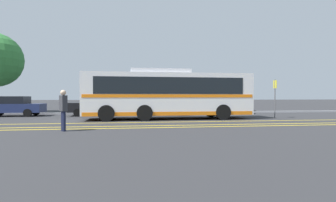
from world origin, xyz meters
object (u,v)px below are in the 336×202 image
Objects in this scene: transit_bus at (168,93)px; parked_car_0 at (14,106)px; pedestrian_0 at (63,108)px; parked_car_1 at (96,106)px; bus_stop_sign at (275,94)px; parked_car_2 at (165,107)px.

transit_bus reaches higher than parked_car_0.
parked_car_1 is at bearing 146.00° from pedestrian_0.
transit_bus is 7.80m from pedestrian_0.
transit_bus is 7.51m from bus_stop_sign.
bus_stop_sign reaches higher than parked_car_0.
parked_car_2 is 10.96m from pedestrian_0.
pedestrian_0 reaches higher than parked_car_1.
pedestrian_0 is (6.05, -9.68, 0.27)m from parked_car_0.
parked_car_0 is at bearing -90.83° from parked_car_2.
parked_car_1 is at bearing -91.27° from parked_car_2.
parked_car_1 is (6.18, -0.12, 0.03)m from parked_car_0.
pedestrian_0 is 0.67× the size of bus_stop_sign.
parked_car_2 is at bearing 84.51° from parked_car_1.
parked_car_1 is at bearing -127.76° from transit_bus.
transit_bus is 6.34× the size of pedestrian_0.
bus_stop_sign is at bearing 60.19° from parked_car_2.
parked_car_1 reaches higher than parked_car_2.
transit_bus reaches higher than parked_car_1.
parked_car_2 is 8.45m from bus_stop_sign.
bus_stop_sign is at bearing -103.86° from parked_car_0.
bus_stop_sign reaches higher than parked_car_2.
bus_stop_sign is (18.93, -4.55, 0.93)m from parked_car_0.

